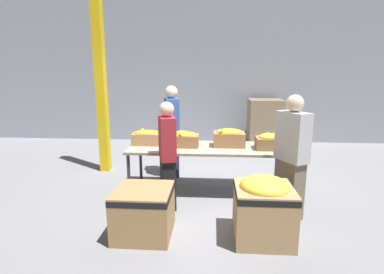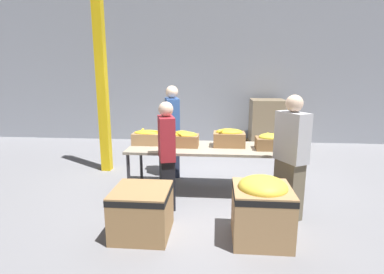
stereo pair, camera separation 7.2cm
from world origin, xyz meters
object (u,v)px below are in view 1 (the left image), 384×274
Objects in this scene: banana_box_2 at (229,137)px; volunteer_1 at (167,156)px; donation_bin_0 at (144,210)px; support_pillar at (100,67)px; donation_bin_1 at (264,207)px; sorting_table at (207,150)px; banana_box_3 at (269,141)px; banana_box_0 at (148,137)px; pallet_stack_0 at (265,124)px; banana_box_1 at (185,139)px; volunteer_2 at (172,132)px; volunteer_0 at (291,158)px.

volunteer_1 is (-0.89, -0.71, -0.13)m from banana_box_2.
support_pillar is at bearing 119.21° from donation_bin_0.
donation_bin_1 reaches higher than donation_bin_0.
banana_box_3 is at bearing -4.40° from sorting_table.
donation_bin_0 is (-0.72, -1.40, -0.39)m from sorting_table.
sorting_table is 3.27× the size of donation_bin_1.
banana_box_2 is 0.33× the size of volunteer_1.
banana_box_0 is at bearing 175.11° from banana_box_3.
donation_bin_1 is (1.22, -0.77, -0.35)m from volunteer_1.
sorting_table is 0.62× the size of support_pillar.
pallet_stack_0 is (3.45, 2.16, -1.39)m from support_pillar.
banana_box_2 is at bearing 6.51° from banana_box_1.
volunteer_1 is (-0.54, -0.64, 0.06)m from sorting_table.
banana_box_1 is at bearing 8.37° from volunteer_2.
volunteer_0 reaches higher than banana_box_1.
volunteer_2 reaches higher than donation_bin_0.
volunteer_0 is at bearing -94.59° from pallet_stack_0.
support_pillar reaches higher than banana_box_2.
banana_box_2 is 3.21m from pallet_stack_0.
banana_box_0 is at bearing 171.21° from banana_box_1.
donation_bin_1 is 4.55m from pallet_stack_0.
banana_box_2 is 1.21m from volunteer_2.
donation_bin_0 is (0.26, -1.50, -0.56)m from banana_box_0.
pallet_stack_0 reaches higher than banana_box_1.
pallet_stack_0 reaches higher than sorting_table.
banana_box_0 is 1.16× the size of banana_box_1.
volunteer_1 is at bearing 77.04° from donation_bin_0.
banana_box_0 is 0.30× the size of volunteer_0.
banana_box_0 is 0.86m from volunteer_1.
volunteer_2 is (-1.01, 0.66, -0.06)m from banana_box_2.
volunteer_1 reaches higher than banana_box_0.
sorting_table is 0.84m from volunteer_1.
volunteer_1 is at bearing -59.37° from banana_box_0.
banana_box_0 is at bearing 99.71° from donation_bin_0.
volunteer_2 is at bearing 153.54° from banana_box_3.
volunteer_1 is at bearing -106.70° from banana_box_1.
support_pillar is at bearing 150.79° from banana_box_1.
volunteer_0 is 2.47× the size of donation_bin_0.
sorting_table is at bearing -5.37° from banana_box_0.
volunteer_0 is 1.08× the size of volunteer_1.
support_pillar reaches higher than sorting_table.
banana_box_1 is at bearing -29.21° from support_pillar.
pallet_stack_0 is at bearing 65.26° from sorting_table.
banana_box_1 is 0.56× the size of donation_bin_1.
sorting_table is 1.00m from banana_box_0.
volunteer_0 reaches higher than banana_box_2.
volunteer_2 is 0.42× the size of support_pillar.
donation_bin_0 is at bearing 79.01° from volunteer_0.
donation_bin_1 is at bearing -42.14° from banana_box_0.
banana_box_3 is 0.61× the size of donation_bin_0.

